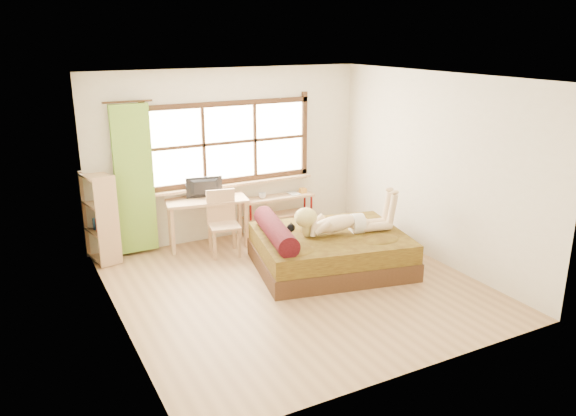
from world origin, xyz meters
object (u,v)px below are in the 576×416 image
bookshelf (100,217)px  kitten (282,231)px  bed (327,249)px  desk (207,205)px  chair (223,219)px  woman (342,212)px  pipe_shelf (279,205)px

bookshelf → kitten: bearing=-50.4°
bed → desk: 2.04m
chair → woman: bearing=-35.7°
kitten → pipe_shelf: size_ratio=0.25×
pipe_shelf → bookshelf: bookshelf is taller
woman → desk: woman is taller
chair → bed: bearing=-39.2°
woman → kitten: 0.90m
bed → woman: woman is taller
woman → pipe_shelf: woman is taller
pipe_shelf → kitten: bearing=-114.0°
desk → bookshelf: size_ratio=1.00×
chair → pipe_shelf: bearing=31.8°
kitten → woman: bearing=2.1°
desk → pipe_shelf: desk is taller
chair → bookshelf: bookshelf is taller
kitten → pipe_shelf: bearing=76.1°
bed → woman: size_ratio=1.63×
desk → bookshelf: bookshelf is taller
chair → desk: bearing=117.5°
bed → pipe_shelf: (0.12, 1.73, 0.17)m
desk → bookshelf: (-1.56, 0.15, -0.00)m
woman → pipe_shelf: size_ratio=1.18×
chair → pipe_shelf: chair is taller
kitten → desk: 1.61m
pipe_shelf → bed: bearing=-92.2°
desk → chair: chair is taller
woman → chair: bearing=146.3°
kitten → desk: desk is taller
bookshelf → bed: bearing=-44.2°
woman → kitten: bearing=-177.9°
woman → bookshelf: size_ratio=1.10×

